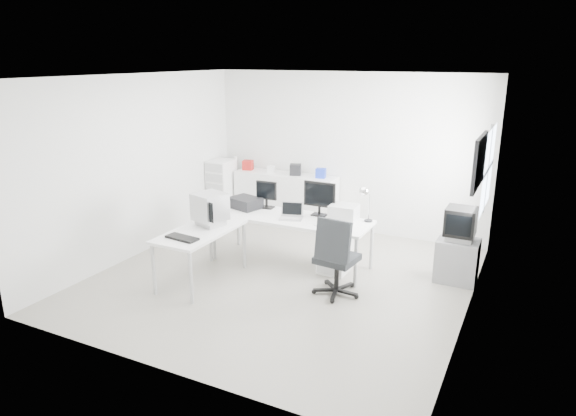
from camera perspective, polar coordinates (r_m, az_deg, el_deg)
The scene contains 30 objects.
floor at distance 7.37m, azimuth -0.70°, elevation -7.87°, with size 5.00×5.00×0.01m, color #B5AFA2.
ceiling at distance 6.72m, azimuth -0.78°, elevation 14.43°, with size 5.00×5.00×0.01m, color white.
back_wall at distance 9.16m, azimuth 6.46°, elevation 6.08°, with size 5.00×0.02×2.80m, color silver.
left_wall at distance 8.33m, azimuth -16.27°, elevation 4.47°, with size 0.02×5.00×2.80m, color silver.
right_wall at distance 6.22m, azimuth 20.21°, elevation 0.14°, with size 0.02×5.00×2.80m, color silver.
window at distance 7.34m, azimuth 21.36°, elevation 4.03°, with size 0.02×1.20×1.10m, color white, non-canonical shape.
wall_picture at distance 6.21m, azimuth 20.51°, elevation 4.84°, with size 0.04×0.90×0.60m, color black, non-canonical shape.
main_desk at distance 7.75m, azimuth 0.33°, elevation -3.63°, with size 2.40×0.80×0.75m, color white, non-canonical shape.
side_desk at distance 7.28m, azimuth -9.58°, elevation -5.22°, with size 0.70×1.40×0.75m, color white, non-canonical shape.
drawer_pedestal at distance 7.56m, azimuth 5.28°, elevation -4.84°, with size 0.40×0.50×0.60m, color white.
inkjet_printer at distance 8.08m, azimuth -4.77°, elevation 0.58°, with size 0.47×0.36×0.17m, color black.
lcd_monitor_small at distance 8.03m, azimuth -2.41°, elevation 1.47°, with size 0.34×0.19×0.42m, color black, non-canonical shape.
lcd_monitor_large at distance 7.63m, azimuth 3.52°, elevation 1.01°, with size 0.49×0.20×0.51m, color black, non-canonical shape.
laptop at distance 7.49m, azimuth 0.34°, elevation -0.37°, with size 0.36×0.37×0.24m, color #B7B7BA, non-canonical shape.
white_keyboard at distance 7.24m, azimuth 4.43°, elevation -1.93°, with size 0.37×0.12×0.02m, color white.
white_mouse at distance 7.18m, azimuth 6.80°, elevation -2.00°, with size 0.05×0.05×0.05m, color white.
laser_printer at distance 7.51m, azimuth 6.22°, elevation -0.48°, with size 0.39×0.33×0.22m, color #AFAFAF.
desk_lamp at distance 7.44m, azimuth 8.99°, elevation 0.18°, with size 0.15×0.15×0.45m, color silver, non-canonical shape.
crt_monitor at distance 7.29m, azimuth -8.65°, elevation -0.33°, with size 0.36×0.36×0.41m, color #B7B7BA, non-canonical shape.
black_keyboard at distance 6.85m, azimuth -11.68°, elevation -3.27°, with size 0.46×0.18×0.03m, color black.
office_chair at distance 6.76m, azimuth 5.49°, elevation -5.19°, with size 0.64×0.64×1.11m, color #292B2E, non-canonical shape.
tv_cabinet at distance 7.58m, azimuth 18.25°, elevation -5.56°, with size 0.56×0.46×0.61m, color gray.
crt_tv at distance 7.40m, azimuth 18.62°, elevation -1.75°, with size 0.50×0.48×0.45m, color black, non-canonical shape.
sideboard at distance 9.54m, azimuth -0.27°, elevation 0.97°, with size 1.94×0.49×0.97m, color white.
clutter_box_a at distance 9.78m, azimuth -4.47°, elevation 4.78°, with size 0.18×0.16×0.18m, color #AA1B18.
clutter_box_b at distance 9.55m, azimuth -1.88°, elevation 4.34°, with size 0.12×0.10×0.12m, color white.
clutter_box_c at distance 9.32m, azimuth 0.83°, elevation 4.28°, with size 0.20×0.18×0.20m, color black.
clutter_box_d at distance 9.12m, azimuth 3.67°, elevation 3.89°, with size 0.17×0.15×0.17m, color #1A34BA.
clutter_bottle at distance 9.97m, azimuth -5.85°, elevation 5.08°, with size 0.07×0.07×0.22m, color white.
filing_cabinet at distance 9.87m, azimuth -7.34°, elevation 1.95°, with size 0.41×0.49×1.17m, color white.
Camera 1 is at (3.07, -5.97, 3.05)m, focal length 32.00 mm.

